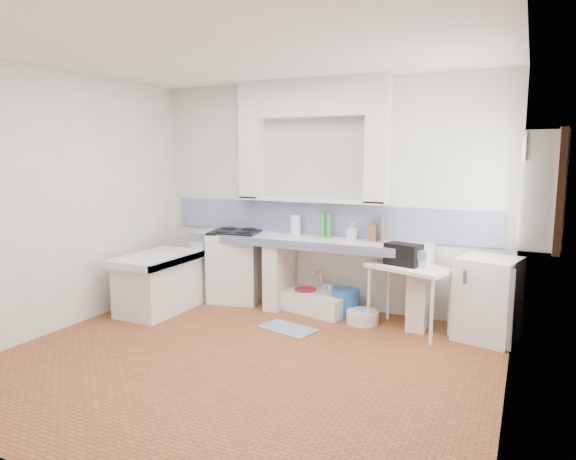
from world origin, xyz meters
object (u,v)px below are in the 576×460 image
at_px(side_table, 409,299).
at_px(fridge, 487,299).
at_px(sink, 316,303).
at_px(stove, 236,267).

relative_size(side_table, fridge, 1.01).
bearing_deg(side_table, sink, -171.72).
height_order(sink, fridge, fridge).
relative_size(stove, side_table, 1.03).
bearing_deg(stove, side_table, -19.75).
xyz_separation_m(stove, fridge, (3.10, -0.15, -0.02)).
bearing_deg(stove, fridge, -16.24).
bearing_deg(fridge, sink, -170.06).
bearing_deg(fridge, stove, -169.02).
relative_size(sink, fridge, 1.02).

